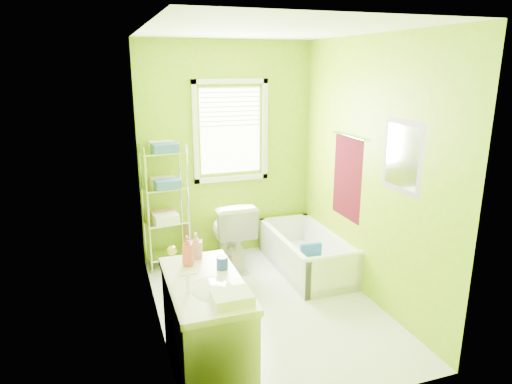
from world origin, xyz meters
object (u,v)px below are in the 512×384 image
object	(u,v)px
wire_shelf_unit	(166,192)
bathtub	(306,258)
vanity	(207,326)
toilet	(231,233)

from	to	relation	value
wire_shelf_unit	bathtub	bearing A→B (deg)	-23.62
bathtub	vanity	bearing A→B (deg)	-135.88
vanity	bathtub	bearing A→B (deg)	44.12
bathtub	toilet	bearing A→B (deg)	152.81
toilet	wire_shelf_unit	world-z (taller)	wire_shelf_unit
toilet	wire_shelf_unit	xyz separation A→B (m)	(-0.70, 0.25, 0.49)
bathtub	toilet	distance (m)	0.93
bathtub	wire_shelf_unit	distance (m)	1.80
toilet	wire_shelf_unit	size ratio (longest dim) A/B	0.55
vanity	wire_shelf_unit	xyz separation A→B (m)	(0.02, 2.12, 0.47)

